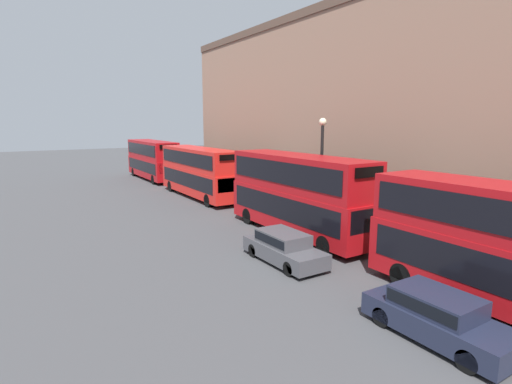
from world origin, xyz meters
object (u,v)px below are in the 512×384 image
at_px(car_hatchback, 284,247).
at_px(bus_second_in_queue, 298,192).
at_px(bus_trailing, 152,158).
at_px(bus_third_in_queue, 199,170).
at_px(car_dark_sedan, 437,315).

bearing_deg(car_hatchback, bus_second_in_queue, 44.50).
height_order(bus_trailing, car_hatchback, bus_trailing).
height_order(bus_third_in_queue, car_hatchback, bus_third_in_queue).
xyz_separation_m(bus_second_in_queue, car_hatchback, (-3.40, -3.34, -1.75)).
relative_size(bus_second_in_queue, bus_third_in_queue, 0.92).
bearing_deg(car_dark_sedan, bus_third_in_queue, 82.16).
bearing_deg(bus_trailing, car_hatchback, -96.53).
height_order(bus_second_in_queue, bus_trailing, bus_second_in_queue).
xyz_separation_m(bus_second_in_queue, bus_third_in_queue, (0.00, 13.59, -0.19)).
bearing_deg(bus_trailing, car_dark_sedan, -95.18).
distance_m(bus_third_in_queue, car_dark_sedan, 24.98).
bearing_deg(bus_second_in_queue, bus_trailing, 90.00).
relative_size(bus_trailing, car_dark_sedan, 2.45).
relative_size(bus_second_in_queue, car_hatchback, 2.33).
distance_m(bus_second_in_queue, car_dark_sedan, 11.75).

